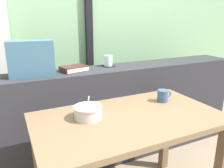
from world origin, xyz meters
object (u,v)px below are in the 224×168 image
at_px(throw_pillow, 31,58).
at_px(ceramic_mug, 163,96).
at_px(soup_bowl, 88,112).
at_px(coaster_square, 108,66).
at_px(juice_glass, 108,61).
at_px(closed_book, 74,69).
at_px(breakfast_table, 129,133).

height_order(throw_pillow, ceramic_mug, throw_pillow).
bearing_deg(soup_bowl, ceramic_mug, 3.35).
bearing_deg(coaster_square, juice_glass, 0.00).
xyz_separation_m(coaster_square, closed_book, (-0.33, -0.05, 0.02)).
relative_size(closed_book, ceramic_mug, 2.04).
height_order(juice_glass, closed_book, juice_glass).
height_order(closed_book, ceramic_mug, closed_book).
xyz_separation_m(breakfast_table, ceramic_mug, (0.35, 0.12, 0.16)).
relative_size(throw_pillow, ceramic_mug, 2.83).
relative_size(juice_glass, soup_bowl, 0.53).
xyz_separation_m(juice_glass, throw_pillow, (-0.65, -0.06, 0.08)).
bearing_deg(coaster_square, closed_book, -171.52).
height_order(coaster_square, soup_bowl, coaster_square).
bearing_deg(ceramic_mug, juice_glass, 106.45).
bearing_deg(juice_glass, soup_bowl, -124.39).
height_order(coaster_square, throw_pillow, throw_pillow).
relative_size(soup_bowl, ceramic_mug, 1.54).
distance_m(throw_pillow, ceramic_mug, 0.99).
distance_m(breakfast_table, ceramic_mug, 0.40).
bearing_deg(throw_pillow, soup_bowl, -66.41).
distance_m(closed_book, ceramic_mug, 0.73).
relative_size(breakfast_table, soup_bowl, 6.65).
bearing_deg(coaster_square, throw_pillow, -174.44).
relative_size(breakfast_table, throw_pillow, 3.61).
bearing_deg(coaster_square, soup_bowl, -124.39).
bearing_deg(soup_bowl, coaster_square, 55.61).
height_order(juice_glass, soup_bowl, juice_glass).
relative_size(throw_pillow, soup_bowl, 1.84).
bearing_deg(breakfast_table, closed_book, 103.28).
bearing_deg(ceramic_mug, coaster_square, 106.45).
xyz_separation_m(coaster_square, throw_pillow, (-0.65, -0.06, 0.13)).
height_order(juice_glass, throw_pillow, throw_pillow).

